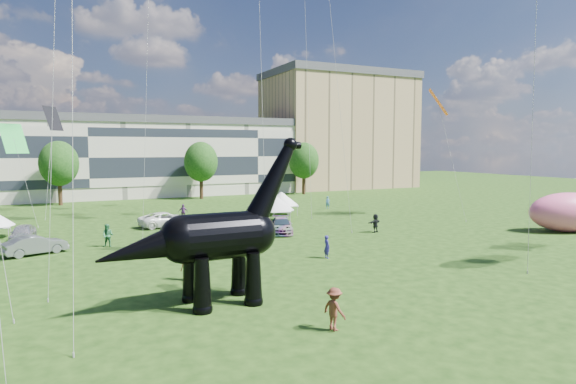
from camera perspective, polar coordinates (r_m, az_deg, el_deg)
name	(u,v)px	position (r m, az deg, el deg)	size (l,w,h in m)	color
ground	(323,305)	(24.95, 4.23, -13.21)	(220.00, 220.00, 0.00)	#16330C
terrace_row	(87,160)	(82.70, -22.72, 3.49)	(78.00, 11.00, 12.00)	beige
apartment_block	(338,133)	(100.04, 5.93, 6.95)	(28.00, 18.00, 22.00)	tan
tree_mid_left	(59,160)	(73.61, -25.53, 3.45)	(5.20, 5.20, 9.44)	#382314
tree_mid_right	(201,159)	(76.20, -10.29, 3.92)	(5.20, 5.20, 9.44)	#382314
tree_far_right	(304,158)	(82.70, 1.88, 4.09)	(5.20, 5.20, 9.44)	#382314
dinosaur_sculpture	(212,240)	(24.51, -8.96, -5.59)	(10.72, 3.03, 8.78)	black
car_silver	(23,233)	(46.50, -28.91, -4.29)	(1.73, 4.30, 1.46)	silver
car_grey	(35,245)	(40.55, -27.77, -5.57)	(1.53, 4.39, 1.45)	slate
car_white	(166,219)	(50.00, -14.28, -3.17)	(2.47, 5.35, 1.49)	white
car_dark	(282,226)	(44.86, -0.78, -4.00)	(1.97, 4.85, 1.41)	#595960
gazebo_near	(275,203)	(51.80, -1.56, -1.29)	(5.35, 5.35, 2.89)	silver
gazebo_far	(281,199)	(56.97, -0.79, -0.79)	(4.24, 4.24, 2.77)	white
inflatable_pink	(568,212)	(52.57, 30.29, -2.08)	(7.48, 3.74, 3.74)	pink
visitors	(197,242)	(37.00, -10.79, -5.78)	(46.00, 37.68, 1.88)	#A35351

